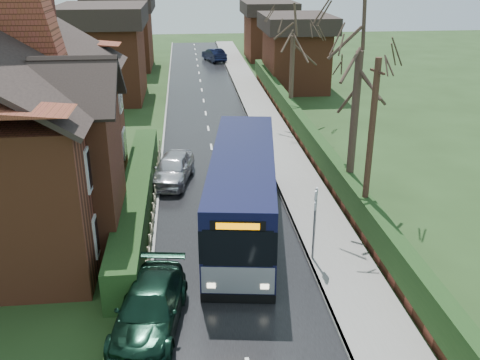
{
  "coord_description": "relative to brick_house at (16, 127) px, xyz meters",
  "views": [
    {
      "loc": [
        -1.5,
        -17.94,
        10.94
      ],
      "look_at": [
        0.79,
        4.07,
        1.8
      ],
      "focal_mm": 40.0,
      "sensor_mm": 36.0,
      "label": 1
    }
  ],
  "objects": [
    {
      "name": "pavement",
      "position": [
        12.98,
        5.22,
        -4.31
      ],
      "size": [
        2.5,
        100.0,
        0.14
      ],
      "primitive_type": "cube",
      "color": "slate",
      "rests_on": "ground"
    },
    {
      "name": "car_distant",
      "position": [
        10.73,
        40.16,
        -3.65
      ],
      "size": [
        2.82,
        4.66,
        1.45
      ],
      "primitive_type": "imported",
      "rotation": [
        0.0,
        0.0,
        3.46
      ],
      "color": "black",
      "rests_on": "ground"
    },
    {
      "name": "bus_stop_sign",
      "position": [
        11.93,
        -4.94,
        -2.33
      ],
      "size": [
        0.23,
        0.46,
        3.1
      ],
      "rotation": [
        0.0,
        0.0,
        -0.37
      ],
      "color": "slate",
      "rests_on": "ground"
    },
    {
      "name": "tree_house_side",
      "position": [
        -1.57,
        6.76,
        3.89
      ],
      "size": [
        4.87,
        4.87,
        11.06
      ],
      "color": "#352B1F",
      "rests_on": "ground"
    },
    {
      "name": "car_silver",
      "position": [
        6.41,
        3.8,
        -3.63
      ],
      "size": [
        2.65,
        4.68,
        1.5
      ],
      "primitive_type": "imported",
      "rotation": [
        0.0,
        0.0,
        -0.21
      ],
      "color": "silver",
      "rests_on": "ground"
    },
    {
      "name": "front_hedge",
      "position": [
        4.83,
        0.22,
        -3.58
      ],
      "size": [
        1.2,
        16.0,
        1.6
      ],
      "primitive_type": "cube",
      "color": "black",
      "rests_on": "ground"
    },
    {
      "name": "telegraph_pole",
      "position": [
        14.53,
        -3.04,
        -0.56
      ],
      "size": [
        0.28,
        0.97,
        7.54
      ],
      "rotation": [
        0.0,
        0.0,
        0.2
      ],
      "color": "#322016",
      "rests_on": "ground"
    },
    {
      "name": "tree_right_far",
      "position": [
        14.73,
        14.27,
        2.15
      ],
      "size": [
        4.52,
        4.52,
        8.73
      ],
      "color": "#3C2D23",
      "rests_on": "ground"
    },
    {
      "name": "ground",
      "position": [
        8.73,
        -4.78,
        -4.38
      ],
      "size": [
        140.0,
        140.0,
        0.0
      ],
      "primitive_type": "plane",
      "color": "#28451D",
      "rests_on": "ground"
    },
    {
      "name": "brick_house",
      "position": [
        0.0,
        0.0,
        0.0
      ],
      "size": [
        9.3,
        14.6,
        10.3
      ],
      "color": "brown",
      "rests_on": "ground"
    },
    {
      "name": "right_wall_hedge",
      "position": [
        14.53,
        5.22,
        -3.36
      ],
      "size": [
        0.6,
        50.0,
        1.8
      ],
      "color": "brown",
      "rests_on": "ground"
    },
    {
      "name": "road",
      "position": [
        8.73,
        5.22,
        -4.37
      ],
      "size": [
        6.0,
        100.0,
        0.02
      ],
      "primitive_type": "cube",
      "color": "black",
      "rests_on": "ground"
    },
    {
      "name": "kerb_right",
      "position": [
        11.78,
        5.22,
        -4.31
      ],
      "size": [
        0.12,
        100.0,
        0.14
      ],
      "primitive_type": "cube",
      "color": "gray",
      "rests_on": "ground"
    },
    {
      "name": "kerb_left",
      "position": [
        5.68,
        5.22,
        -4.33
      ],
      "size": [
        0.12,
        100.0,
        0.1
      ],
      "primitive_type": "cube",
      "color": "gray",
      "rests_on": "ground"
    },
    {
      "name": "tree_right_near",
      "position": [
        14.73,
        -0.19,
        3.46
      ],
      "size": [
        4.86,
        4.86,
        10.49
      ],
      "color": "#35271F",
      "rests_on": "ground"
    },
    {
      "name": "picket_fence",
      "position": [
        5.58,
        0.22,
        -3.93
      ],
      "size": [
        0.1,
        16.0,
        0.9
      ],
      "primitive_type": null,
      "color": "tan",
      "rests_on": "ground"
    },
    {
      "name": "bus",
      "position": [
        9.53,
        -1.85,
        -2.66
      ],
      "size": [
        4.15,
        11.66,
        3.47
      ],
      "rotation": [
        0.0,
        0.0,
        -0.14
      ],
      "color": "black",
      "rests_on": "ground"
    },
    {
      "name": "car_green",
      "position": [
        5.83,
        -8.39,
        -3.67
      ],
      "size": [
        2.67,
        5.08,
        1.41
      ],
      "primitive_type": "imported",
      "rotation": [
        0.0,
        0.0,
        -0.15
      ],
      "color": "black",
      "rests_on": "ground"
    }
  ]
}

